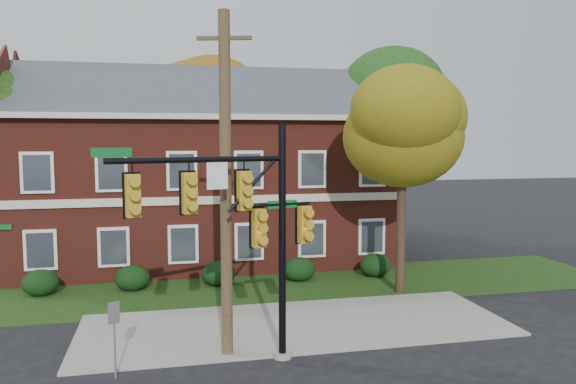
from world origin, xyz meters
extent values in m
plane|color=black|center=(0.00, 0.00, 0.00)|extent=(120.00, 120.00, 0.00)
cube|color=gray|center=(0.00, 1.00, 0.04)|extent=(14.00, 5.00, 0.08)
cube|color=#193811|center=(0.00, 6.00, 0.02)|extent=(30.00, 6.00, 0.04)
cube|color=maroon|center=(-2.00, 12.00, 3.50)|extent=(18.00, 8.00, 7.00)
cube|color=beige|center=(-2.00, 12.00, 7.12)|extent=(18.80, 8.80, 0.24)
cube|color=beige|center=(-2.00, 7.97, 3.50)|extent=(18.00, 0.12, 0.35)
ellipsoid|color=black|center=(-9.00, 6.70, 0.53)|extent=(1.40, 1.26, 1.05)
ellipsoid|color=black|center=(-5.50, 6.70, 0.53)|extent=(1.40, 1.26, 1.05)
ellipsoid|color=black|center=(-2.00, 6.70, 0.53)|extent=(1.40, 1.26, 1.05)
ellipsoid|color=black|center=(1.50, 6.70, 0.53)|extent=(1.40, 1.26, 1.05)
ellipsoid|color=black|center=(5.00, 6.70, 0.53)|extent=(1.40, 1.26, 1.05)
cylinder|color=black|center=(5.00, 4.00, 2.88)|extent=(0.36, 0.36, 5.76)
ellipsoid|color=#A05F0D|center=(5.00, 4.00, 6.48)|extent=(4.25, 4.25, 3.60)
ellipsoid|color=#A05F0D|center=(5.62, 3.62, 7.08)|extent=(3.50, 3.50, 3.00)
cylinder|color=black|center=(9.00, 13.00, 3.52)|extent=(0.36, 0.36, 7.04)
ellipsoid|color=#103B15|center=(9.00, 13.00, 7.92)|extent=(5.95, 5.95, 5.04)
ellipsoid|color=#103B15|center=(9.88, 12.47, 8.52)|extent=(4.90, 4.90, 4.20)
cylinder|color=black|center=(-1.00, 20.00, 3.84)|extent=(0.36, 0.36, 7.68)
ellipsoid|color=#BB4210|center=(-1.00, 20.00, 8.64)|extent=(6.46, 6.46, 5.47)
ellipsoid|color=#BB4210|center=(-0.05, 19.43, 9.24)|extent=(5.32, 5.32, 4.56)
cylinder|color=gray|center=(-1.00, -1.50, 0.08)|extent=(0.53, 0.53, 0.15)
cylinder|color=black|center=(-1.00, -1.50, 3.30)|extent=(0.25, 0.25, 6.59)
cylinder|color=black|center=(-3.28, -2.08, 5.65)|extent=(4.60, 1.31, 0.15)
cylinder|color=black|center=(-1.00, -1.50, 4.38)|extent=(1.66, 0.49, 0.08)
cube|color=#B98D1D|center=(-4.92, -2.50, 4.80)|extent=(0.47, 0.38, 1.09)
cube|color=#B98D1D|center=(-3.55, -2.15, 4.80)|extent=(0.47, 0.38, 1.09)
cube|color=#B98D1D|center=(-2.09, -1.78, 4.80)|extent=(0.47, 0.38, 1.09)
cube|color=silver|center=(-2.82, -1.96, 5.23)|extent=(0.56, 0.18, 0.71)
cube|color=#0C5C22|center=(-5.38, -2.62, 5.86)|extent=(0.92, 0.27, 0.23)
cube|color=#B98D1D|center=(-1.68, -1.67, 3.77)|extent=(0.47, 0.38, 1.09)
cube|color=#B98D1D|center=(-0.32, -1.33, 3.77)|extent=(0.47, 0.38, 1.09)
cube|color=#0C5C22|center=(-1.00, -1.50, 4.38)|extent=(0.88, 0.26, 0.22)
cylinder|color=#453220|center=(-2.50, -1.00, 4.83)|extent=(0.40, 0.40, 9.65)
cube|color=#453220|center=(-2.50, -1.00, 8.90)|extent=(1.47, 0.52, 0.11)
cylinder|color=slate|center=(-5.50, -1.92, 1.01)|extent=(0.07, 0.07, 2.02)
cube|color=slate|center=(-5.50, -1.92, 1.74)|extent=(0.28, 0.15, 0.57)
camera|label=1|loc=(-4.20, -16.53, 6.20)|focal=35.00mm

